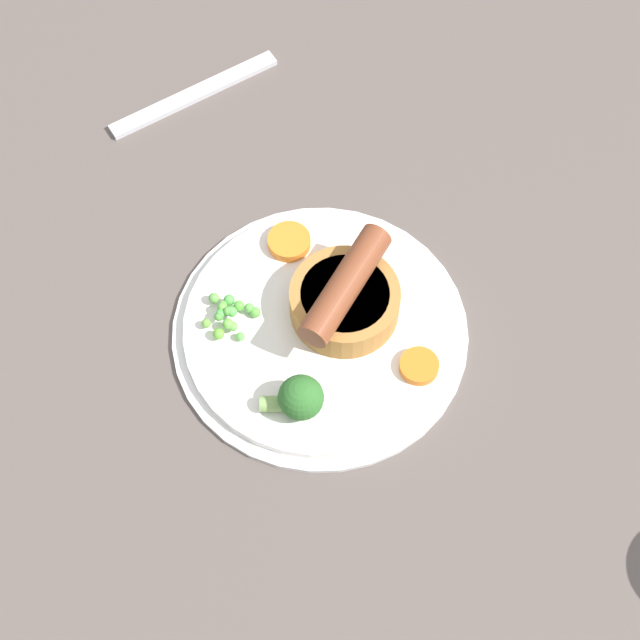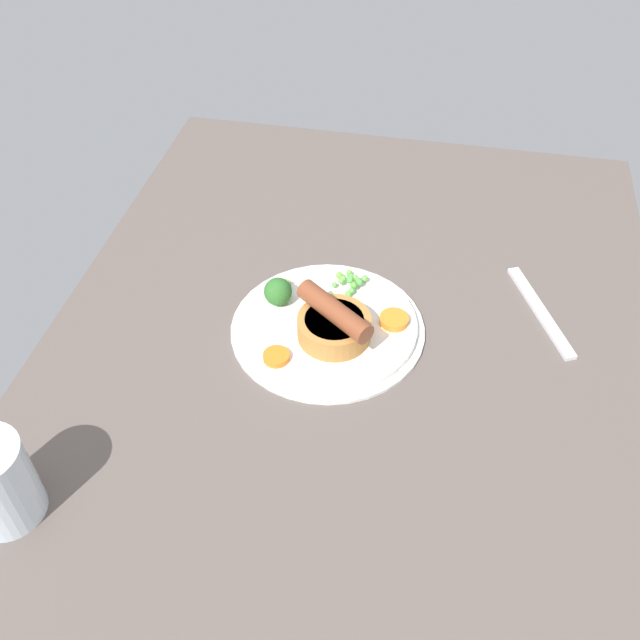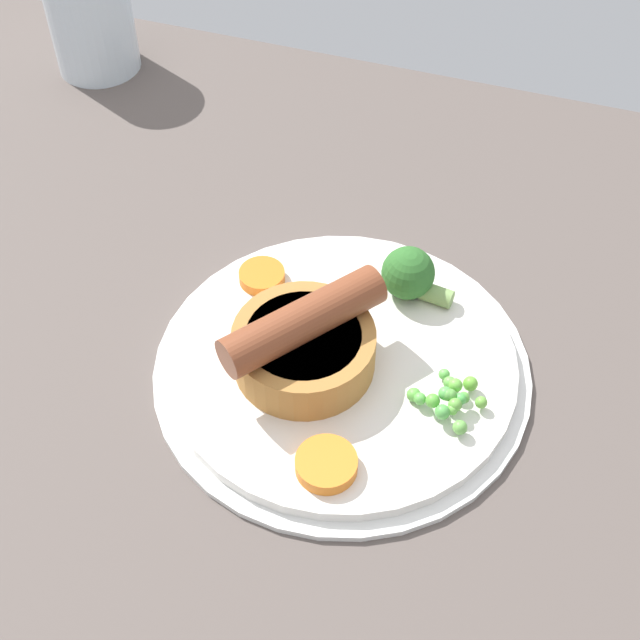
# 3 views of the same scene
# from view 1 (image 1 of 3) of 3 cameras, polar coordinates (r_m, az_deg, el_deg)

# --- Properties ---
(dining_table) EXTENTS (1.10, 0.80, 0.03)m
(dining_table) POSITION_cam_1_polar(r_m,az_deg,el_deg) (0.96, 2.16, 0.98)
(dining_table) COLOR #564C47
(dining_table) RESTS_ON ground
(dinner_plate) EXTENTS (0.26, 0.26, 0.01)m
(dinner_plate) POSITION_cam_1_polar(r_m,az_deg,el_deg) (0.92, 0.01, -0.57)
(dinner_plate) COLOR silver
(dinner_plate) RESTS_ON dining_table
(sausage_pudding) EXTENTS (0.09, 0.11, 0.06)m
(sausage_pudding) POSITION_cam_1_polar(r_m,az_deg,el_deg) (0.90, 1.34, 1.20)
(sausage_pudding) COLOR #AD7538
(sausage_pudding) RESTS_ON dinner_plate
(pea_pile) EXTENTS (0.05, 0.05, 0.02)m
(pea_pile) POSITION_cam_1_polar(r_m,az_deg,el_deg) (0.91, -4.88, 0.33)
(pea_pile) COLOR #5EB54C
(pea_pile) RESTS_ON dinner_plate
(broccoli_floret_near) EXTENTS (0.05, 0.04, 0.04)m
(broccoli_floret_near) POSITION_cam_1_polar(r_m,az_deg,el_deg) (0.87, -1.13, -4.18)
(broccoli_floret_near) COLOR #2D6628
(broccoli_floret_near) RESTS_ON dinner_plate
(carrot_slice_0) EXTENTS (0.05, 0.05, 0.01)m
(carrot_slice_0) POSITION_cam_1_polar(r_m,az_deg,el_deg) (0.95, -1.66, 4.20)
(carrot_slice_0) COLOR orange
(carrot_slice_0) RESTS_ON dinner_plate
(carrot_slice_2) EXTENTS (0.04, 0.04, 0.01)m
(carrot_slice_2) POSITION_cam_1_polar(r_m,az_deg,el_deg) (0.90, 5.31, -2.46)
(carrot_slice_2) COLOR orange
(carrot_slice_2) RESTS_ON dinner_plate
(fork) EXTENTS (0.17, 0.09, 0.01)m
(fork) POSITION_cam_1_polar(r_m,az_deg,el_deg) (1.08, -6.73, 11.86)
(fork) COLOR silver
(fork) RESTS_ON dining_table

